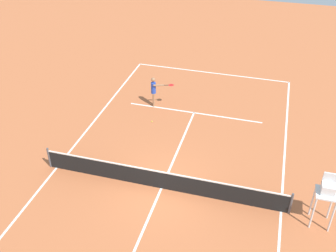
# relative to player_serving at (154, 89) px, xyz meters

# --- Properties ---
(ground_plane) EXTENTS (60.00, 60.00, 0.00)m
(ground_plane) POSITION_rel_player_serving_xyz_m (-2.41, 6.69, -1.10)
(ground_plane) COLOR #B76038
(court_lines) EXTENTS (10.39, 23.89, 0.01)m
(court_lines) POSITION_rel_player_serving_xyz_m (-2.41, 6.69, -1.09)
(court_lines) COLOR white
(court_lines) RESTS_ON ground
(tennis_net) EXTENTS (10.99, 0.10, 1.07)m
(tennis_net) POSITION_rel_player_serving_xyz_m (-2.41, 6.69, -0.60)
(tennis_net) COLOR #4C4C51
(tennis_net) RESTS_ON ground
(player_serving) EXTENTS (1.35, 0.54, 1.83)m
(player_serving) POSITION_rel_player_serving_xyz_m (0.00, 0.00, 0.00)
(player_serving) COLOR #9E704C
(player_serving) RESTS_ON ground
(tennis_ball) EXTENTS (0.07, 0.07, 0.07)m
(tennis_ball) POSITION_rel_player_serving_xyz_m (-0.38, 1.72, -1.06)
(tennis_ball) COLOR #CCE033
(tennis_ball) RESTS_ON ground
(umpire_chair) EXTENTS (0.80, 0.80, 2.41)m
(umpire_chair) POSITION_rel_player_serving_xyz_m (-9.00, 6.87, 0.51)
(umpire_chair) COLOR silver
(umpire_chair) RESTS_ON ground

